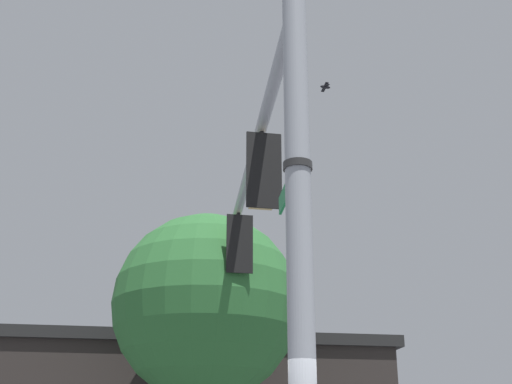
% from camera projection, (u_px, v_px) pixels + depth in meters
% --- Properties ---
extents(signal_pole, '(0.27, 0.27, 7.30)m').
position_uv_depth(signal_pole, '(299.00, 245.00, 7.18)').
color(signal_pole, gray).
rests_on(signal_pole, ground).
extents(mast_arm, '(0.76, 8.00, 0.18)m').
position_uv_depth(mast_arm, '(255.00, 152.00, 11.89)').
color(mast_arm, gray).
extents(traffic_light_nearest_pole, '(0.54, 0.49, 1.31)m').
position_uv_depth(traffic_light_nearest_pole, '(262.00, 174.00, 10.75)').
color(traffic_light_nearest_pole, black).
extents(traffic_light_mid_inner, '(0.54, 0.49, 1.31)m').
position_uv_depth(traffic_light_mid_inner, '(238.00, 246.00, 14.36)').
color(traffic_light_mid_inner, black).
extents(street_name_sign, '(0.31, 1.43, 0.22)m').
position_uv_depth(street_name_sign, '(292.00, 179.00, 7.81)').
color(street_name_sign, '#147238').
extents(bird_flying, '(0.23, 0.33, 0.09)m').
position_uv_depth(bird_flying, '(325.00, 87.00, 14.60)').
color(bird_flying, black).
extents(tree_by_storefront, '(4.16, 4.16, 6.88)m').
position_uv_depth(tree_by_storefront, '(206.00, 307.00, 15.71)').
color(tree_by_storefront, '#4C3823').
rests_on(tree_by_storefront, ground).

